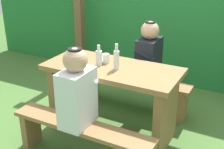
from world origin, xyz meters
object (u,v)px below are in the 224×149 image
Objects in this scene: drinking_glass at (106,58)px; cell_phone at (102,59)px; bottle_left at (99,57)px; bottle_right at (116,59)px; bench_near at (82,135)px; person_white_shirt at (77,91)px; picnic_table at (112,89)px; bench_far at (134,86)px; person_black_coat at (149,54)px.

cell_phone is (-0.09, 0.06, -0.04)m from drinking_glass.
bottle_right is at bearing -3.36° from bottle_left.
person_white_shirt is at bearing 173.31° from bench_near.
bottle_left is 0.21m from bottle_right.
picnic_table is 0.35m from cell_phone.
bottle_right is at bearing -28.60° from picnic_table.
drinking_glass is (-0.11, -0.53, 0.52)m from bench_far.
person_white_shirt reaches higher than bench_far.
bench_near is 0.45m from person_white_shirt.
bottle_left is at bearing -103.43° from cell_phone.
bench_far is at bearing 78.47° from drinking_glass.
picnic_table is at bearing -90.00° from bench_far.
drinking_glass is 0.11m from bottle_left.
bench_near is 0.90m from cell_phone.
bottle_right is at bearing -83.74° from bench_far.
bottle_right reaches higher than cell_phone.
person_white_shirt is 1.00× the size of person_black_coat.
person_black_coat reaches higher than drinking_glass.
bottle_left reaches higher than picnic_table.
person_white_shirt is 3.33× the size of bottle_left.
person_white_shirt reaches higher than bottle_left.
bottle_right reaches higher than bench_near.
person_black_coat is (0.20, 1.19, 0.00)m from person_white_shirt.
person_black_coat is at bearing 63.62° from bottle_left.
bottle_right reaches higher than bench_far.
person_white_shirt is at bearing -83.17° from drinking_glass.
picnic_table is 14.15× the size of drinking_glass.
bottle_right is at bearing 80.01° from person_white_shirt.
cell_phone reaches higher than bench_far.
bench_far is 6.48× the size of bottle_left.
bottle_right is (0.07, -0.04, 0.36)m from picnic_table.
person_white_shirt is (-0.03, -0.59, 0.23)m from picnic_table.
bench_far is 1.95× the size of person_white_shirt.
cell_phone is (-0.27, 0.17, -0.10)m from bottle_right.
bench_near is 0.85m from drinking_glass.
bench_near is at bearing -108.71° from cell_phone.
drinking_glass is at bearing 148.79° from bottle_right.
bench_far is at bearing 90.00° from bench_near.
bench_far is at bearing 178.88° from person_black_coat.
bench_near is at bearing -98.07° from person_black_coat.
bottle_left reaches higher than bench_near.
bottle_left is 1.54× the size of cell_phone.
bottle_left is at bearing -169.47° from picnic_table.
cell_phone is at bearing 145.99° from picnic_table.
bench_far is 5.33× the size of bottle_right.
bottle_right is (0.21, -0.01, 0.02)m from bottle_left.
bottle_right reaches higher than drinking_glass.
bench_near is (0.00, -0.60, -0.22)m from picnic_table.
person_black_coat reaches higher than bench_near.
bench_far is 14.15× the size of drinking_glass.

